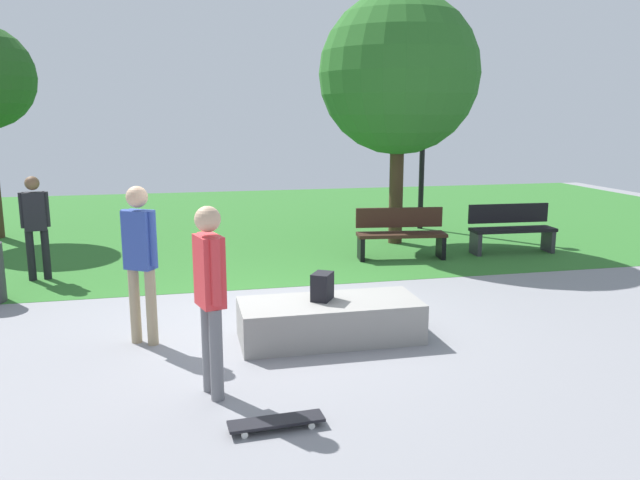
% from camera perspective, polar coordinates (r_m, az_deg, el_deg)
% --- Properties ---
extents(ground_plane, '(28.00, 28.00, 0.00)m').
position_cam_1_polar(ground_plane, '(7.97, -4.12, -7.41)').
color(ground_plane, gray).
extents(grass_lawn, '(26.60, 12.47, 0.01)m').
position_cam_1_polar(grass_lawn, '(15.49, -8.41, 1.70)').
color(grass_lawn, '#2D6B28').
rests_on(grass_lawn, ground_plane).
extents(concrete_ledge, '(2.08, 0.87, 0.46)m').
position_cam_1_polar(concrete_ledge, '(7.26, 0.91, -7.35)').
color(concrete_ledge, gray).
rests_on(concrete_ledge, ground_plane).
extents(backpack_on_ledge, '(0.32, 0.34, 0.32)m').
position_cam_1_polar(backpack_on_ledge, '(7.20, 0.21, -4.27)').
color(backpack_on_ledge, black).
rests_on(backpack_on_ledge, concrete_ledge).
extents(skater_performing_trick, '(0.28, 0.42, 1.78)m').
position_cam_1_polar(skater_performing_trick, '(5.70, -10.04, -4.19)').
color(skater_performing_trick, slate).
rests_on(skater_performing_trick, ground_plane).
extents(skater_watching, '(0.38, 0.34, 1.80)m').
position_cam_1_polar(skater_watching, '(7.19, -16.15, -1.08)').
color(skater_watching, tan).
rests_on(skater_watching, ground_plane).
extents(skateboard_by_ledge, '(0.81, 0.25, 0.08)m').
position_cam_1_polar(skateboard_by_ledge, '(5.39, -4.02, -16.24)').
color(skateboard_by_ledge, black).
rests_on(skateboard_by_ledge, ground_plane).
extents(skateboard_spare, '(0.52, 0.81, 0.08)m').
position_cam_1_polar(skateboard_spare, '(8.50, -0.41, -5.73)').
color(skateboard_spare, black).
rests_on(skateboard_spare, ground_plane).
extents(park_bench_near_lamppost, '(1.65, 0.66, 0.91)m').
position_cam_1_polar(park_bench_near_lamppost, '(11.37, 7.40, 0.71)').
color(park_bench_near_lamppost, '#331E14').
rests_on(park_bench_near_lamppost, ground_plane).
extents(park_bench_center_lawn, '(1.62, 0.54, 0.91)m').
position_cam_1_polar(park_bench_center_lawn, '(12.31, 17.11, 1.11)').
color(park_bench_center_lawn, black).
rests_on(park_bench_center_lawn, ground_plane).
extents(tree_slender_maple, '(3.12, 3.12, 4.92)m').
position_cam_1_polar(tree_slender_maple, '(12.61, 7.23, 14.80)').
color(tree_slender_maple, '#42301E').
rests_on(tree_slender_maple, grass_lawn).
extents(lamp_post, '(0.28, 0.28, 4.38)m').
position_cam_1_polar(lamp_post, '(14.33, 9.46, 11.53)').
color(lamp_post, black).
rests_on(lamp_post, ground_plane).
extents(pedestrian_with_backpack, '(0.43, 0.38, 1.64)m').
position_cam_1_polar(pedestrian_with_backpack, '(10.67, -24.62, 1.81)').
color(pedestrian_with_backpack, black).
rests_on(pedestrian_with_backpack, ground_plane).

